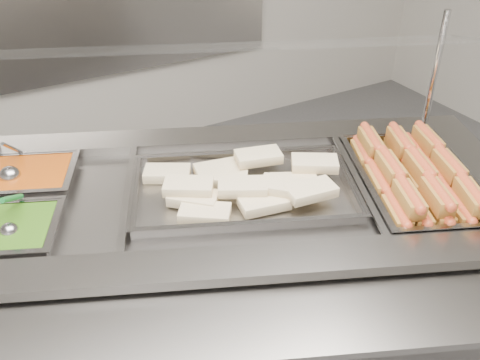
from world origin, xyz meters
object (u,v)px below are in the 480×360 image
sneeze_guard (217,51)px  pan_hotdogs (414,187)px  pan_wraps (243,193)px  steam_counter (226,290)px  ladle (10,174)px  serving_spoon (10,226)px

sneeze_guard → pan_hotdogs: size_ratio=2.55×
sneeze_guard → pan_wraps: 0.48m
steam_counter → ladle: 0.89m
ladle → serving_spoon: ladle is taller
pan_hotdogs → serving_spoon: serving_spoon is taller
ladle → serving_spoon: (-0.05, -0.31, 0.00)m
pan_hotdogs → serving_spoon: (-1.28, 0.38, 0.06)m
pan_wraps → ladle: size_ratio=4.37×
steam_counter → sneeze_guard: (0.09, 0.21, 0.87)m
serving_spoon → pan_wraps: bearing=-10.9°
steam_counter → pan_hotdogs: (0.61, -0.27, 0.44)m
ladle → serving_spoon: bearing=-99.4°
pan_wraps → serving_spoon: size_ratio=4.56×
sneeze_guard → pan_wraps: sneeze_guard is taller
pan_wraps → steam_counter: bearing=156.6°
pan_wraps → pan_hotdogs: bearing=-23.4°
ladle → sneeze_guard: bearing=-16.1°
pan_hotdogs → serving_spoon: 1.34m
sneeze_guard → pan_wraps: (-0.03, -0.24, -0.42)m
serving_spoon → pan_hotdogs: bearing=-16.5°
ladle → pan_hotdogs: bearing=-29.1°
steam_counter → ladle: bearing=145.8°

